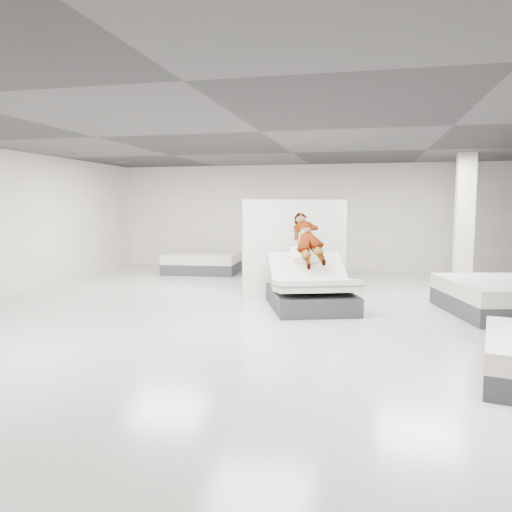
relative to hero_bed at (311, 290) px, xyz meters
name	(u,v)px	position (x,y,z in m)	size (l,w,h in m)	color
room	(260,229)	(-0.71, -1.33, 1.24)	(14.00, 14.04, 3.20)	beige
hero_bed	(311,290)	(0.00, 0.00, 0.00)	(2.06, 2.36, 1.14)	#333338
person	(308,247)	(-0.10, 0.29, 0.80)	(0.56, 0.37, 1.53)	slate
remote	(323,257)	(0.22, 0.03, 0.64)	(0.05, 0.14, 0.03)	black
divider_panel	(295,248)	(-0.49, 1.27, 0.69)	(2.32, 0.11, 2.11)	silver
flat_bed_right_far	(498,298)	(3.40, 0.22, -0.06)	(2.15, 2.56, 0.61)	#333338
flat_bed_left_far	(202,263)	(-3.66, 4.26, -0.08)	(2.16, 1.68, 0.57)	#333338
column	(464,221)	(3.29, 3.17, 1.24)	(0.40, 0.40, 3.20)	white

